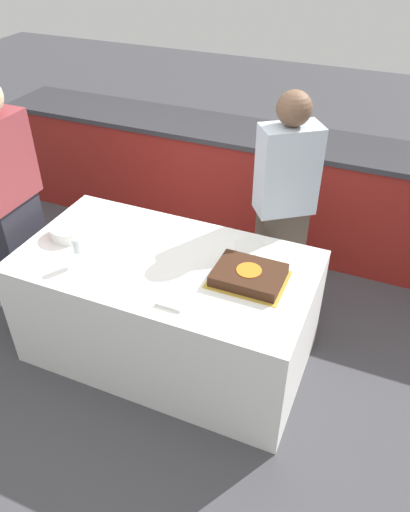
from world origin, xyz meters
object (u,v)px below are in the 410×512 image
(wine_glass, at_px, (77,247))
(person_seated_left, at_px, (10,204))
(cake, at_px, (249,275))
(plate_stack, at_px, (70,230))
(person_cutting_cake, at_px, (283,209))

(wine_glass, xyz_separation_m, person_seated_left, (-0.65, 0.22, 0.01))
(cake, height_order, wine_glass, wine_glass)
(wine_glass, relative_size, person_seated_left, 0.10)
(plate_stack, bearing_deg, cake, 0.66)
(person_cutting_cake, distance_m, person_seated_left, 1.71)
(cake, distance_m, plate_stack, 1.14)
(plate_stack, xyz_separation_m, person_seated_left, (-0.43, -0.00, 0.09))
(wine_glass, xyz_separation_m, person_cutting_cake, (0.92, 0.90, -0.04))
(plate_stack, bearing_deg, person_seated_left, -179.45)
(plate_stack, bearing_deg, wine_glass, -44.96)
(plate_stack, height_order, person_seated_left, person_seated_left)
(wine_glass, height_order, person_seated_left, person_seated_left)
(wine_glass, height_order, person_cutting_cake, person_cutting_cake)
(person_seated_left, bearing_deg, person_cutting_cake, -66.53)
(wine_glass, distance_m, person_seated_left, 0.68)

